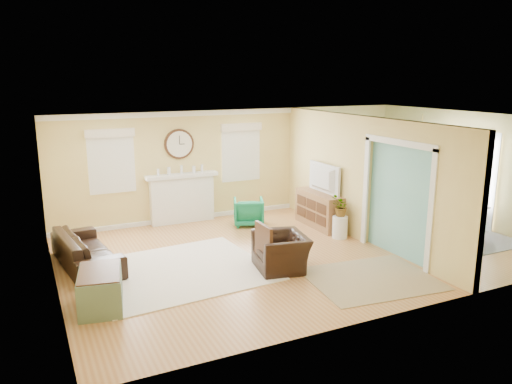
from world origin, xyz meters
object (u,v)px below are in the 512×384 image
(sofa, at_px, (86,250))
(dining_table, at_px, (434,217))
(green_chair, at_px, (249,212))
(credenza, at_px, (320,209))
(eames_chair, at_px, (281,252))

(sofa, xyz_separation_m, dining_table, (7.17, -1.20, 0.04))
(sofa, height_order, green_chair, green_chair)
(green_chair, xyz_separation_m, credenza, (1.42, -0.82, 0.09))
(green_chair, relative_size, credenza, 0.48)
(sofa, bearing_deg, green_chair, -80.90)
(credenza, relative_size, dining_table, 0.72)
(credenza, bearing_deg, eames_chair, -136.75)
(eames_chair, bearing_deg, credenza, 142.97)
(sofa, distance_m, eames_chair, 3.53)
(sofa, bearing_deg, credenza, -94.14)
(dining_table, bearing_deg, credenza, 40.11)
(green_chair, bearing_deg, credenza, 171.64)
(eames_chair, distance_m, credenza, 2.79)
(sofa, relative_size, eames_chair, 2.15)
(eames_chair, height_order, dining_table, dining_table)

